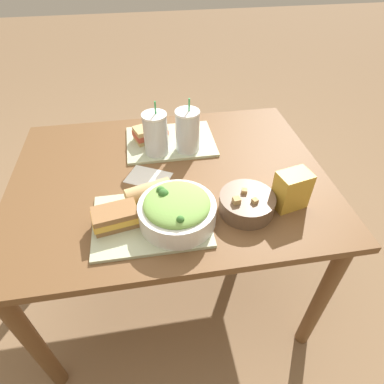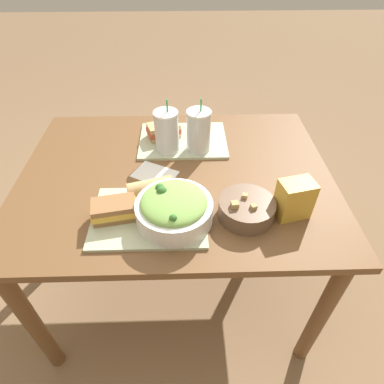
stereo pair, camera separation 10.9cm
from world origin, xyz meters
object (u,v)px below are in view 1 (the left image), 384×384
salad_bowl (177,210)px  soup_bowl (247,203)px  sandwich_far (150,133)px  sandwich_near (116,217)px  drink_cup_dark (156,135)px  chip_bag (292,190)px  drink_cup_red (188,132)px  baguette_near (149,191)px  napkin_folded (149,178)px

salad_bowl → soup_bowl: 0.25m
salad_bowl → sandwich_far: salad_bowl is taller
sandwich_near → drink_cup_dark: (0.17, 0.39, 0.05)m
sandwich_far → chip_bag: chip_bag is taller
soup_bowl → drink_cup_red: drink_cup_red is taller
drink_cup_dark → sandwich_far: bearing=100.8°
baguette_near → drink_cup_dark: size_ratio=0.75×
napkin_folded → drink_cup_red: bearing=40.9°
drink_cup_red → napkin_folded: size_ratio=1.18×
chip_bag → drink_cup_red: bearing=115.1°
napkin_folded → baguette_near: bearing=-91.3°
salad_bowl → drink_cup_dark: 0.41m
sandwich_far → napkin_folded: bearing=-115.5°
salad_bowl → chip_bag: (0.40, 0.02, 0.01)m
baguette_near → napkin_folded: baguette_near is taller
salad_bowl → soup_bowl: bearing=4.9°
sandwich_far → drink_cup_red: 0.19m
sandwich_near → drink_cup_red: bearing=42.7°
sandwich_far → chip_bag: 0.67m
sandwich_near → sandwich_far: bearing=63.5°
soup_bowl → chip_bag: 0.16m
sandwich_near → baguette_near: size_ratio=0.93×
sandwich_near → napkin_folded: (0.12, 0.24, -0.04)m
soup_bowl → drink_cup_red: size_ratio=0.81×
sandwich_far → drink_cup_red: drink_cup_red is taller
sandwich_near → drink_cup_red: 0.50m
drink_cup_dark → chip_bag: (0.43, -0.39, -0.03)m
chip_bag → sandwich_near: bearing=167.7°
salad_bowl → drink_cup_red: bearing=76.6°
drink_cup_red → salad_bowl: bearing=-103.4°
soup_bowl → napkin_folded: (-0.32, 0.23, -0.03)m
salad_bowl → baguette_near: (-0.08, 0.13, -0.02)m
baguette_near → sandwich_far: 0.39m
soup_bowl → sandwich_near: (-0.44, -0.00, 0.01)m
soup_bowl → baguette_near: soup_bowl is taller
soup_bowl → sandwich_near: size_ratio=1.18×
drink_cup_red → chip_bag: 0.49m
drink_cup_red → chip_bag: (0.30, -0.39, -0.03)m
drink_cup_dark → drink_cup_red: (0.13, -0.00, 0.00)m
salad_bowl → drink_cup_dark: drink_cup_dark is taller
salad_bowl → drink_cup_dark: (-0.03, 0.41, 0.03)m
baguette_near → sandwich_far: sandwich_far is taller
baguette_near → drink_cup_red: bearing=-49.4°
drink_cup_dark → napkin_folded: drink_cup_dark is taller
baguette_near → sandwich_far: size_ratio=1.08×
sandwich_near → napkin_folded: size_ratio=0.81×
drink_cup_dark → baguette_near: bearing=-100.2°
napkin_folded → sandwich_near: bearing=-116.3°
salad_bowl → drink_cup_red: (0.10, 0.41, 0.03)m
sandwich_far → drink_cup_red: (0.15, -0.10, 0.05)m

